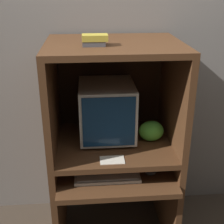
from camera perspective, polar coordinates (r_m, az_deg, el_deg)
wall_back at (r=2.33m, az=-0.49°, el=10.42°), size 6.00×0.06×2.60m
desk_base at (r=2.32m, az=0.43°, el=-14.57°), size 0.84×0.74×0.64m
desk_monitor_shelf at (r=2.16m, az=0.34°, el=-6.20°), size 0.84×0.67×0.15m
hutch_upper at (r=2.01m, az=0.29°, el=6.01°), size 0.84×0.67×0.67m
crt_monitor at (r=2.12m, az=-0.97°, el=0.30°), size 0.37×0.41×0.39m
keyboard at (r=2.04m, az=-0.87°, el=-11.61°), size 0.42×0.16×0.03m
mouse at (r=2.08m, az=7.10°, el=-10.90°), size 0.07×0.05×0.03m
snack_bag at (r=2.15m, az=7.18°, el=-3.45°), size 0.17×0.13×0.14m
book_stack at (r=1.82m, az=-3.24°, el=12.99°), size 0.15×0.11×0.06m
paper_card at (r=1.93m, az=0.03°, el=-8.77°), size 0.15×0.10×0.00m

